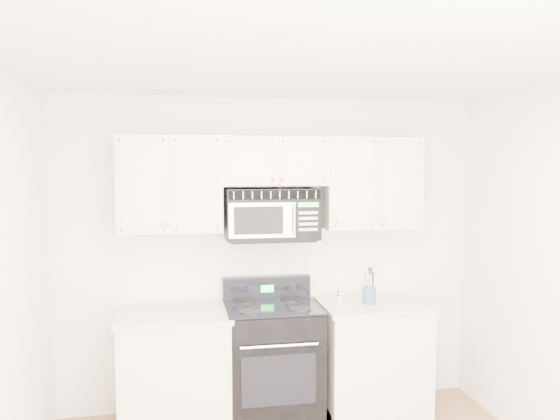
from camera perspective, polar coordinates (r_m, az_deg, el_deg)
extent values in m
cube|color=silver|center=(2.90, 4.73, 15.75)|extent=(3.50, 3.50, 0.01)
cube|color=white|center=(4.62, -0.99, -4.55)|extent=(3.50, 0.01, 2.60)
cube|color=silver|center=(4.48, -10.86, -16.33)|extent=(0.82, 0.63, 0.88)
cube|color=silver|center=(4.34, -10.96, -10.65)|extent=(0.86, 0.65, 0.04)
cube|color=black|center=(4.67, -10.78, -20.62)|extent=(0.82, 0.55, 0.10)
cube|color=silver|center=(4.74, 9.61, -15.14)|extent=(0.82, 0.63, 0.88)
cube|color=silver|center=(4.60, 9.69, -9.75)|extent=(0.86, 0.65, 0.04)
cube|color=black|center=(4.92, 9.37, -19.27)|extent=(0.82, 0.55, 0.10)
cube|color=black|center=(4.53, -0.85, -15.76)|extent=(0.74, 0.63, 0.92)
cube|color=black|center=(4.24, -0.11, -17.37)|extent=(0.56, 0.01, 0.39)
cylinder|color=silver|center=(4.12, -0.05, -14.02)|extent=(0.58, 0.02, 0.02)
cube|color=black|center=(4.39, -0.86, -10.06)|extent=(0.74, 0.63, 0.02)
cube|color=black|center=(4.63, -1.42, -8.11)|extent=(0.74, 0.08, 0.19)
cube|color=#0BD836|center=(4.59, -1.33, -8.23)|extent=(0.11, 0.00, 0.06)
cube|color=silver|center=(4.34, -11.40, 2.65)|extent=(0.80, 0.33, 0.75)
cube|color=silver|center=(4.61, 9.46, 2.79)|extent=(0.80, 0.33, 0.75)
cube|color=silver|center=(4.40, -0.66, 5.11)|extent=(0.84, 0.33, 0.39)
sphere|color=#E1CC57|center=(4.18, -11.66, -1.49)|extent=(0.03, 0.03, 0.03)
sphere|color=#E1CC57|center=(4.18, -6.73, -1.42)|extent=(0.03, 0.03, 0.03)
sphere|color=#E1CC57|center=(4.35, 6.01, -1.18)|extent=(0.03, 0.03, 0.03)
sphere|color=#E1CC57|center=(4.46, 10.46, -1.08)|extent=(0.03, 0.03, 0.03)
sphere|color=#E1CC57|center=(4.21, -0.64, 3.30)|extent=(0.03, 0.03, 0.03)
sphere|color=#E1CC57|center=(4.22, 0.17, 3.30)|extent=(0.03, 0.03, 0.03)
cylinder|color=red|center=(4.22, 0.00, 2.62)|extent=(0.00, 0.00, 0.10)
sphere|color=#E1CC57|center=(4.22, 0.00, 1.88)|extent=(0.03, 0.03, 0.03)
cube|color=black|center=(4.39, -0.90, -0.38)|extent=(0.74, 0.37, 0.41)
cube|color=silver|center=(4.21, -0.51, 1.59)|extent=(0.72, 0.01, 0.07)
cube|color=#A8A8A8|center=(4.19, -1.85, -1.09)|extent=(0.52, 0.01, 0.27)
cube|color=black|center=(4.18, -2.24, -1.10)|extent=(0.38, 0.01, 0.21)
cube|color=black|center=(4.26, 2.95, -1.00)|extent=(0.20, 0.01, 0.27)
cube|color=#0BD836|center=(4.25, 2.98, 0.56)|extent=(0.16, 0.00, 0.03)
cylinder|color=silver|center=(4.20, 1.52, -1.08)|extent=(0.02, 0.02, 0.23)
cylinder|color=#435172|center=(4.54, 9.31, -8.79)|extent=(0.11, 0.11, 0.14)
cylinder|color=#AB7445|center=(4.54, 9.68, -7.91)|extent=(0.01, 0.01, 0.24)
cylinder|color=black|center=(4.55, 9.03, -7.77)|extent=(0.01, 0.01, 0.25)
cylinder|color=#AB7445|center=(4.50, 9.26, -7.79)|extent=(0.01, 0.01, 0.27)
cylinder|color=black|center=(4.54, 9.68, -7.91)|extent=(0.01, 0.01, 0.24)
cylinder|color=#AB7445|center=(4.54, 9.03, -7.77)|extent=(0.01, 0.01, 0.25)
cylinder|color=silver|center=(4.47, 6.18, -9.39)|extent=(0.04, 0.04, 0.08)
cylinder|color=silver|center=(4.46, 6.18, -8.83)|extent=(0.04, 0.04, 0.01)
cylinder|color=silver|center=(4.51, 6.30, -9.16)|extent=(0.04, 0.04, 0.09)
cylinder|color=silver|center=(4.49, 6.31, -8.48)|extent=(0.05, 0.05, 0.02)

